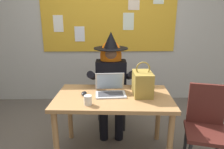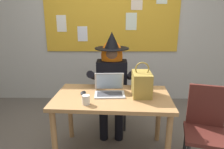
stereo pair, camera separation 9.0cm
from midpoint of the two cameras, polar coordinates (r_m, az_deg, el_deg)
wall_back_bulletin at (r=3.82m, az=-1.50°, el=13.89°), size 6.14×1.90×2.86m
desk_main at (r=2.31m, az=-0.76°, el=-8.22°), size 1.31×0.81×0.74m
chair_at_desk at (r=3.03m, az=-1.29°, el=-4.60°), size 0.45×0.45×0.92m
person_costumed at (r=2.82m, az=-1.19°, el=-0.27°), size 0.59×0.70×1.39m
laptop at (r=2.32m, az=-1.62°, el=-4.15°), size 0.35×0.30×0.22m
computer_mouse at (r=2.32m, az=-8.91°, el=-5.23°), size 0.06×0.10×0.03m
handbag at (r=2.28m, az=7.36°, el=-2.42°), size 0.20×0.30×0.38m
coffee_mug at (r=2.06m, az=-7.99°, el=-7.10°), size 0.08×0.08×0.09m
chair_extra_corner at (r=2.40m, az=23.82°, el=-12.29°), size 0.52×0.52×0.90m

